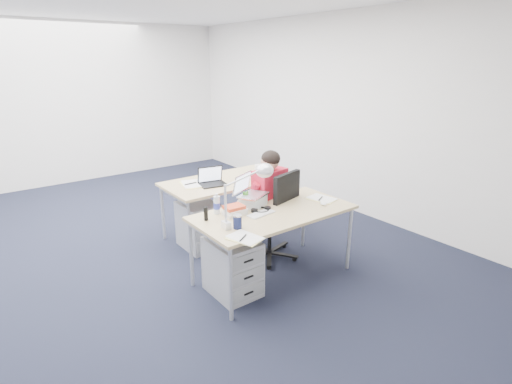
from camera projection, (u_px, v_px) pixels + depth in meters
floor at (148, 251)px, 4.72m from camera, size 7.00×7.00×0.00m
room at (134, 103)px, 4.18m from camera, size 6.02×7.02×2.80m
desk_near at (274, 215)px, 3.95m from camera, size 1.60×0.80×0.73m
desk_far at (229, 183)px, 4.99m from camera, size 1.60×0.80×0.73m
office_chair at (272, 233)px, 4.49m from camera, size 0.79×0.79×1.03m
seated_person at (261, 203)px, 4.50m from camera, size 0.42×0.71×1.23m
drawer_pedestal_near at (233, 267)px, 3.80m from camera, size 0.40×0.50×0.55m
drawer_pedestal_far at (200, 225)px, 4.75m from camera, size 0.40×0.50×0.55m
silver_laptop at (253, 191)px, 4.02m from camera, size 0.38×0.35×0.33m
wireless_keyboard at (261, 214)px, 3.85m from camera, size 0.30×0.16×0.01m
computer_mouse at (323, 204)px, 4.09m from camera, size 0.06×0.09×0.03m
headphones at (261, 209)px, 3.93m from camera, size 0.24×0.21×0.03m
can_koozie at (237, 222)px, 3.52m from camera, size 0.08×0.08×0.13m
water_bottle at (217, 204)px, 3.84m from camera, size 0.07×0.07×0.20m
bear_figurine at (246, 199)px, 4.03m from camera, size 0.09×0.07×0.16m
book_stack at (235, 210)px, 3.83m from camera, size 0.22×0.17×0.09m
cordless_phone at (206, 214)px, 3.69m from camera, size 0.04×0.03×0.13m
papers_left at (245, 238)px, 3.33m from camera, size 0.26×0.33×0.01m
papers_right at (322, 199)px, 4.26m from camera, size 0.25×0.32×0.01m
sunglasses at (280, 201)px, 4.19m from camera, size 0.10×0.06×0.02m
desk_lamp at (241, 196)px, 3.54m from camera, size 0.51×0.28×0.55m
dark_laptop at (213, 176)px, 4.71m from camera, size 0.36×0.35×0.22m
far_cup at (257, 169)px, 5.27m from camera, size 0.08×0.08×0.10m
far_papers at (192, 184)px, 4.76m from camera, size 0.31×0.39×0.01m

